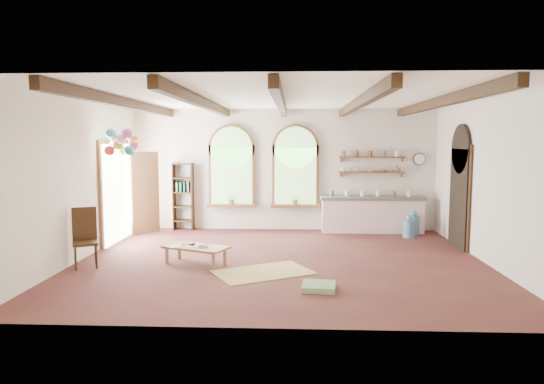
# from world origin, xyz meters

# --- Properties ---
(floor) EXTENTS (8.00, 8.00, 0.00)m
(floor) POSITION_xyz_m (0.00, 0.00, 0.00)
(floor) COLOR #532B22
(floor) RESTS_ON ground
(ceiling_beams) EXTENTS (6.20, 6.80, 0.18)m
(ceiling_beams) POSITION_xyz_m (0.00, 0.00, 3.10)
(ceiling_beams) COLOR #3B2213
(ceiling_beams) RESTS_ON ceiling
(window_left) EXTENTS (1.30, 0.28, 2.20)m
(window_left) POSITION_xyz_m (-1.40, 3.43, 1.63)
(window_left) COLOR brown
(window_left) RESTS_ON floor
(window_right) EXTENTS (1.30, 0.28, 2.20)m
(window_right) POSITION_xyz_m (0.30, 3.43, 1.63)
(window_right) COLOR brown
(window_right) RESTS_ON floor
(left_doorway) EXTENTS (0.10, 1.90, 2.50)m
(left_doorway) POSITION_xyz_m (-3.95, 1.80, 1.15)
(left_doorway) COLOR brown
(left_doorway) RESTS_ON floor
(right_doorway) EXTENTS (0.10, 1.30, 2.40)m
(right_doorway) POSITION_xyz_m (3.95, 1.50, 1.10)
(right_doorway) COLOR black
(right_doorway) RESTS_ON floor
(kitchen_counter) EXTENTS (2.68, 0.62, 0.94)m
(kitchen_counter) POSITION_xyz_m (2.30, 3.20, 0.48)
(kitchen_counter) COLOR silver
(kitchen_counter) RESTS_ON floor
(wall_shelf_lower) EXTENTS (1.70, 0.24, 0.04)m
(wall_shelf_lower) POSITION_xyz_m (2.30, 3.38, 1.55)
(wall_shelf_lower) COLOR brown
(wall_shelf_lower) RESTS_ON wall_back
(wall_shelf_upper) EXTENTS (1.70, 0.24, 0.04)m
(wall_shelf_upper) POSITION_xyz_m (2.30, 3.38, 1.95)
(wall_shelf_upper) COLOR brown
(wall_shelf_upper) RESTS_ON wall_back
(wall_clock) EXTENTS (0.32, 0.04, 0.32)m
(wall_clock) POSITION_xyz_m (3.55, 3.45, 1.90)
(wall_clock) COLOR black
(wall_clock) RESTS_ON wall_back
(bookshelf) EXTENTS (0.53, 0.32, 1.80)m
(bookshelf) POSITION_xyz_m (-2.70, 3.32, 0.90)
(bookshelf) COLOR #3B2213
(bookshelf) RESTS_ON floor
(coffee_table) EXTENTS (1.36, 1.01, 0.35)m
(coffee_table) POSITION_xyz_m (-1.63, -0.33, 0.31)
(coffee_table) COLOR #A76F4C
(coffee_table) RESTS_ON floor
(side_chair) EXTENTS (0.59, 0.59, 1.12)m
(side_chair) POSITION_xyz_m (-3.66, -0.64, 0.32)
(side_chair) COLOR #3B2213
(side_chair) RESTS_ON floor
(floor_mat) EXTENTS (1.98, 1.73, 0.02)m
(floor_mat) POSITION_xyz_m (-0.29, -0.89, 0.01)
(floor_mat) COLOR tan
(floor_mat) RESTS_ON floor
(floor_cushion) EXTENTS (0.58, 0.58, 0.09)m
(floor_cushion) POSITION_xyz_m (0.67, -1.83, 0.05)
(floor_cushion) COLOR #6F9466
(floor_cushion) RESTS_ON floor
(water_jug_a) EXTENTS (0.29, 0.29, 0.56)m
(water_jug_a) POSITION_xyz_m (3.10, 2.50, 0.24)
(water_jug_a) COLOR #5080AD
(water_jug_a) RESTS_ON floor
(water_jug_b) EXTENTS (0.32, 0.32, 0.62)m
(water_jug_b) POSITION_xyz_m (3.30, 2.92, 0.27)
(water_jug_b) COLOR #5080AD
(water_jug_b) RESTS_ON floor
(balloon_cluster) EXTENTS (0.65, 0.71, 1.14)m
(balloon_cluster) POSITION_xyz_m (-3.41, 0.80, 2.34)
(balloon_cluster) COLOR white
(balloon_cluster) RESTS_ON floor
(table_book) EXTENTS (0.17, 0.23, 0.02)m
(table_book) POSITION_xyz_m (-1.93, -0.18, 0.36)
(table_book) COLOR olive
(table_book) RESTS_ON coffee_table
(tablet) EXTENTS (0.22, 0.28, 0.01)m
(tablet) POSITION_xyz_m (-1.47, -0.38, 0.36)
(tablet) COLOR black
(tablet) RESTS_ON coffee_table
(potted_plant_left) EXTENTS (0.27, 0.23, 0.30)m
(potted_plant_left) POSITION_xyz_m (-1.40, 3.32, 0.85)
(potted_plant_left) COLOR #598C4C
(potted_plant_left) RESTS_ON window_left
(potted_plant_right) EXTENTS (0.27, 0.23, 0.30)m
(potted_plant_right) POSITION_xyz_m (0.30, 3.32, 0.85)
(potted_plant_right) COLOR #598C4C
(potted_plant_right) RESTS_ON window_right
(shelf_cup_a) EXTENTS (0.12, 0.10, 0.10)m
(shelf_cup_a) POSITION_xyz_m (1.55, 3.38, 1.62)
(shelf_cup_a) COLOR white
(shelf_cup_a) RESTS_ON wall_shelf_lower
(shelf_cup_b) EXTENTS (0.10, 0.10, 0.09)m
(shelf_cup_b) POSITION_xyz_m (1.90, 3.38, 1.62)
(shelf_cup_b) COLOR beige
(shelf_cup_b) RESTS_ON wall_shelf_lower
(shelf_bowl_a) EXTENTS (0.22, 0.22, 0.05)m
(shelf_bowl_a) POSITION_xyz_m (2.25, 3.38, 1.60)
(shelf_bowl_a) COLOR beige
(shelf_bowl_a) RESTS_ON wall_shelf_lower
(shelf_bowl_b) EXTENTS (0.20, 0.20, 0.06)m
(shelf_bowl_b) POSITION_xyz_m (2.60, 3.38, 1.60)
(shelf_bowl_b) COLOR #8C664C
(shelf_bowl_b) RESTS_ON wall_shelf_lower
(shelf_vase) EXTENTS (0.18, 0.18, 0.19)m
(shelf_vase) POSITION_xyz_m (2.95, 3.38, 1.67)
(shelf_vase) COLOR slate
(shelf_vase) RESTS_ON wall_shelf_lower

